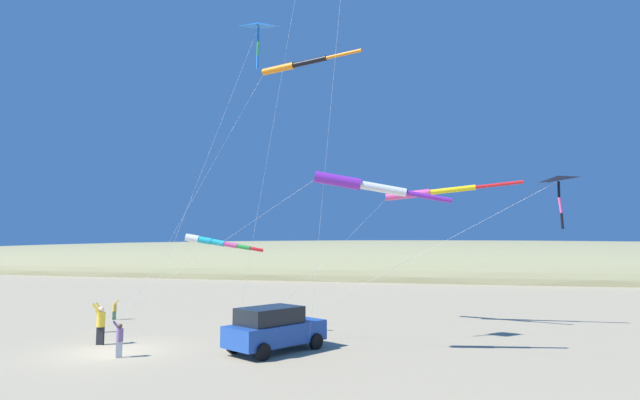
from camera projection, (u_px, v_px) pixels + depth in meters
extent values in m
plane|color=tan|center=(113.00, 351.00, 20.87)|extent=(600.00, 600.00, 0.00)
ellipsoid|color=#938E60|center=(360.00, 275.00, 73.71)|extent=(28.00, 240.00, 10.36)
cube|color=#1E479E|center=(276.00, 333.00, 20.92)|extent=(4.66, 3.68, 0.84)
cube|color=black|center=(270.00, 315.00, 20.74)|extent=(3.04, 2.66, 0.68)
cylinder|color=black|center=(287.00, 336.00, 22.57)|extent=(0.68, 0.51, 0.66)
cylinder|color=black|center=(316.00, 341.00, 21.30)|extent=(0.68, 0.51, 0.66)
cylinder|color=black|center=(234.00, 345.00, 20.47)|extent=(0.68, 0.51, 0.66)
cylinder|color=black|center=(263.00, 352.00, 19.19)|extent=(0.68, 0.51, 0.66)
cube|color=yellow|center=(287.00, 336.00, 23.49)|extent=(0.60, 0.40, 0.36)
cube|color=white|center=(287.00, 331.00, 23.51)|extent=(0.62, 0.42, 0.06)
cube|color=#232328|center=(100.00, 336.00, 22.26)|extent=(0.22, 0.33, 0.78)
cylinder|color=gold|center=(101.00, 319.00, 22.33)|extent=(0.43, 0.43, 0.65)
sphere|color=beige|center=(101.00, 309.00, 22.37)|extent=(0.25, 0.25, 0.25)
cylinder|color=gold|center=(96.00, 309.00, 22.22)|extent=(0.18, 0.41, 0.49)
cylinder|color=gold|center=(100.00, 308.00, 22.54)|extent=(0.18, 0.41, 0.49)
cube|color=#3D7F51|center=(114.00, 315.00, 29.76)|extent=(0.18, 0.22, 0.50)
cylinder|color=gold|center=(115.00, 308.00, 29.80)|extent=(0.31, 0.31, 0.41)
sphere|color=beige|center=(115.00, 303.00, 29.83)|extent=(0.16, 0.16, 0.16)
cylinder|color=gold|center=(117.00, 302.00, 29.95)|extent=(0.18, 0.25, 0.31)
cylinder|color=gold|center=(116.00, 303.00, 29.76)|extent=(0.18, 0.25, 0.31)
cube|color=silver|center=(119.00, 350.00, 19.72)|extent=(0.24, 0.26, 0.62)
cylinder|color=#8E6B9E|center=(120.00, 335.00, 19.77)|extent=(0.40, 0.40, 0.51)
sphere|color=brown|center=(120.00, 326.00, 19.80)|extent=(0.19, 0.19, 0.19)
cylinder|color=#8E6B9E|center=(117.00, 326.00, 19.64)|extent=(0.25, 0.29, 0.39)
cylinder|color=#8E6B9E|center=(116.00, 325.00, 19.87)|extent=(0.25, 0.29, 0.39)
cube|color=gold|center=(99.00, 327.00, 25.40)|extent=(0.22, 0.16, 0.50)
cylinder|color=gold|center=(99.00, 318.00, 25.44)|extent=(0.29, 0.29, 0.41)
sphere|color=tan|center=(99.00, 313.00, 25.47)|extent=(0.16, 0.16, 0.16)
cylinder|color=gold|center=(101.00, 312.00, 25.38)|extent=(0.26, 0.15, 0.31)
cylinder|color=gold|center=(97.00, 312.00, 25.36)|extent=(0.26, 0.15, 0.31)
cylinder|color=#EF4C93|center=(408.00, 195.00, 28.50)|extent=(0.46, 2.52, 0.63)
cylinder|color=yellow|center=(452.00, 190.00, 27.92)|extent=(0.35, 2.51, 0.52)
cylinder|color=red|center=(499.00, 185.00, 27.34)|extent=(0.24, 2.50, 0.41)
cylinder|color=white|center=(324.00, 263.00, 25.35)|extent=(7.90, 5.31, 7.07)
cylinder|color=white|center=(275.00, 113.00, 22.29)|extent=(2.48, 4.71, 20.62)
cylinder|color=white|center=(193.00, 238.00, 25.63)|extent=(0.50, 0.78, 0.48)
cylinder|color=#1EB7C6|center=(205.00, 240.00, 25.56)|extent=(0.45, 0.77, 0.44)
cylinder|color=#1EB7C6|center=(218.00, 243.00, 25.49)|extent=(0.41, 0.76, 0.40)
cylinder|color=#EF4C93|center=(231.00, 245.00, 25.42)|extent=(0.37, 0.74, 0.36)
cylinder|color=green|center=(244.00, 247.00, 25.34)|extent=(0.33, 0.73, 0.32)
cylinder|color=red|center=(256.00, 249.00, 25.27)|extent=(0.29, 0.72, 0.28)
cylinder|color=white|center=(140.00, 283.00, 27.19)|extent=(1.85, 6.59, 4.74)
cylinder|color=white|center=(329.00, 124.00, 20.45)|extent=(2.31, 2.43, 18.74)
cylinder|color=orange|center=(278.00, 69.00, 27.94)|extent=(0.94, 2.10, 0.38)
cylinder|color=black|center=(310.00, 62.00, 26.86)|extent=(0.84, 2.07, 0.27)
cylinder|color=orange|center=(344.00, 54.00, 25.77)|extent=(0.75, 2.04, 0.17)
cylinder|color=white|center=(196.00, 194.00, 26.26)|extent=(4.82, 5.60, 14.17)
pyramid|color=black|center=(558.00, 178.00, 16.89)|extent=(1.41, 1.38, 0.31)
cylinder|color=black|center=(558.00, 180.00, 16.89)|extent=(0.73, 0.79, 0.26)
cylinder|color=black|center=(559.00, 189.00, 16.87)|extent=(0.12, 0.12, 0.54)
cylinder|color=#EF4C93|center=(560.00, 205.00, 16.83)|extent=(0.15, 0.17, 0.55)
cylinder|color=black|center=(562.00, 221.00, 16.78)|extent=(0.14, 0.13, 0.54)
cylinder|color=white|center=(388.00, 271.00, 21.63)|extent=(7.07, 12.57, 6.58)
cylinder|color=purple|center=(338.00, 181.00, 20.47)|extent=(0.96, 2.00, 0.80)
cylinder|color=white|center=(383.00, 189.00, 20.43)|extent=(0.83, 1.94, 0.67)
cylinder|color=purple|center=(429.00, 197.00, 20.39)|extent=(0.70, 1.89, 0.54)
cylinder|color=white|center=(190.00, 264.00, 23.09)|extent=(2.64, 12.76, 7.11)
pyramid|color=blue|center=(258.00, 24.00, 22.21)|extent=(1.27, 1.60, 0.39)
cylinder|color=black|center=(258.00, 26.00, 22.22)|extent=(1.18, 0.36, 0.34)
cylinder|color=blue|center=(258.00, 34.00, 22.18)|extent=(0.14, 0.14, 0.63)
cylinder|color=green|center=(258.00, 48.00, 22.16)|extent=(0.21, 0.20, 0.64)
cylinder|color=blue|center=(257.00, 62.00, 22.11)|extent=(0.19, 0.15, 0.64)
cylinder|color=white|center=(196.00, 186.00, 22.36)|extent=(0.04, 5.85, 14.07)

